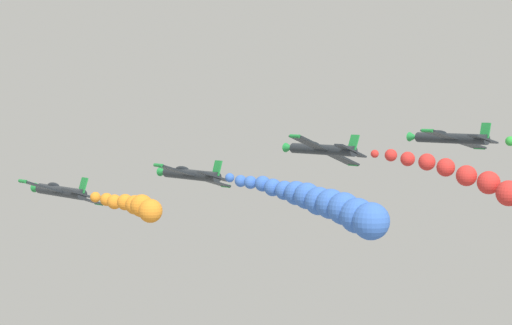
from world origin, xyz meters
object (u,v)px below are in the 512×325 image
(airplane_left_outer, at_px, (450,138))
(airplane_right_inner, at_px, (321,149))
(airplane_lead, at_px, (60,191))
(airplane_left_inner, at_px, (190,174))

(airplane_left_outer, bearing_deg, airplane_right_inner, 144.31)
(airplane_lead, bearing_deg, airplane_left_outer, -37.24)
(airplane_lead, height_order, airplane_right_inner, airplane_right_inner)
(airplane_right_inner, height_order, airplane_left_outer, airplane_left_outer)
(airplane_lead, height_order, airplane_left_outer, airplane_left_outer)
(airplane_lead, distance_m, airplane_right_inner, 27.64)
(airplane_lead, xyz_separation_m, airplane_left_outer, (32.72, -24.87, 5.41))
(airplane_left_inner, bearing_deg, airplane_left_outer, -40.40)
(airplane_right_inner, distance_m, airplane_left_outer, 13.85)
(airplane_lead, distance_m, airplane_left_outer, 41.45)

